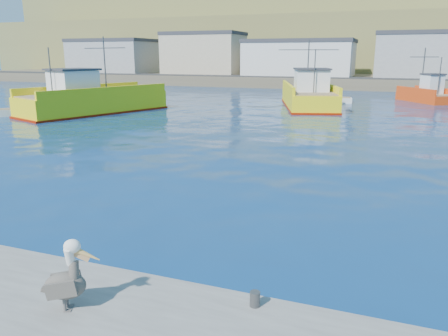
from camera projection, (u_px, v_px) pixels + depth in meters
name	position (u px, v px, depth m)	size (l,w,h in m)	color
ground	(188.00, 239.00, 12.56)	(260.00, 260.00, 0.00)	navy
dock_bollards	(145.00, 277.00, 9.11)	(36.20, 0.20, 0.30)	#4C4C4C
far_shore	(373.00, 39.00, 109.27)	(200.00, 81.00, 24.00)	brown
trawler_yellow_a	(92.00, 100.00, 39.38)	(8.90, 14.30, 6.80)	yellow
trawler_yellow_b	(308.00, 96.00, 43.94)	(7.96, 13.54, 6.71)	yellow
boat_orange	(426.00, 93.00, 48.57)	(5.98, 7.22, 5.90)	red
skiff_left	(17.00, 112.00, 38.14)	(3.27, 3.58, 0.78)	silver
skiff_extra	(335.00, 101.00, 48.01)	(3.77, 1.84, 0.78)	silver
pelican	(67.00, 280.00, 8.10)	(1.10, 0.74, 1.40)	#595451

